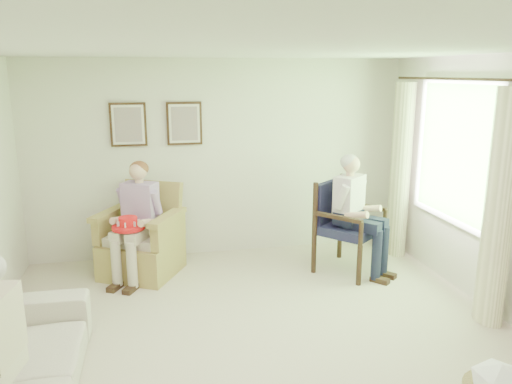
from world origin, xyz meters
TOP-DOWN VIEW (x-y plane):
  - floor at (0.00, 0.00)m, footprint 5.50×5.50m
  - back_wall at (0.00, 2.75)m, footprint 5.00×0.04m
  - ceiling at (0.00, 0.00)m, footprint 5.00×5.50m
  - window at (2.46, 1.20)m, footprint 0.13×2.50m
  - curtain_left at (2.33, 0.22)m, footprint 0.34×0.34m
  - curtain_right at (2.33, 2.18)m, footprint 0.34×0.34m
  - framed_print_left at (-1.15, 2.71)m, footprint 0.45×0.05m
  - framed_print_right at (-0.45, 2.71)m, footprint 0.45×0.05m
  - wicker_armchair at (-1.06, 2.19)m, footprint 0.86×0.86m
  - wood_armchair at (1.47, 1.84)m, footprint 0.72×0.68m
  - sofa at (-1.95, -0.35)m, footprint 2.28×0.89m
  - person_wicker at (-1.06, 2.04)m, footprint 0.40×0.63m
  - person_dark at (1.47, 1.65)m, footprint 0.40×0.63m
  - red_hat at (-1.18, 1.87)m, footprint 0.37×0.37m

SIDE VIEW (x-z plane):
  - floor at x=0.00m, z-range 0.00..0.00m
  - sofa at x=-1.95m, z-range 0.00..0.67m
  - wicker_armchair at x=-1.06m, z-range -0.20..0.90m
  - wood_armchair at x=1.47m, z-range 0.05..1.16m
  - red_hat at x=-1.18m, z-range 0.65..0.79m
  - person_wicker at x=-1.06m, z-range 0.12..1.50m
  - person_dark at x=1.47m, z-range 0.14..1.58m
  - curtain_left at x=2.33m, z-range 0.00..2.30m
  - curtain_right at x=2.33m, z-range 0.00..2.30m
  - back_wall at x=0.00m, z-range 0.00..2.60m
  - window at x=2.46m, z-range 0.77..2.40m
  - framed_print_left at x=-1.15m, z-range 1.51..2.06m
  - framed_print_right at x=-0.45m, z-range 1.51..2.06m
  - ceiling at x=0.00m, z-range 2.59..2.61m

